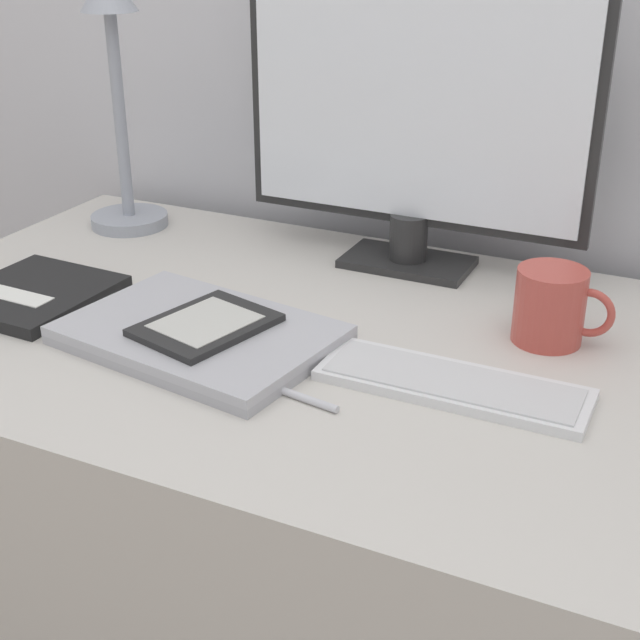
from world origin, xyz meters
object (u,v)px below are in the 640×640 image
ereader (206,325)px  coffee_mug (552,306)px  laptop (200,335)px  desk_lamp (117,87)px  monitor (414,124)px  pen (286,392)px  notebook (33,294)px  keyboard (452,384)px

ereader → coffee_mug: coffee_mug is taller
laptop → desk_lamp: bearing=136.7°
monitor → laptop: (-0.14, -0.36, -0.21)m
pen → notebook: bearing=169.2°
monitor → notebook: monitor is taller
desk_lamp → pen: size_ratio=3.03×
laptop → coffee_mug: 0.44m
ereader → notebook: ereader is taller
coffee_mug → pen: coffee_mug is taller
ereader → notebook: bearing=176.9°
monitor → pen: monitor is taller
laptop → notebook: bearing=177.1°
ereader → desk_lamp: 0.54m
monitor → keyboard: monitor is taller
laptop → notebook: size_ratio=1.71×
ereader → coffee_mug: (0.38, 0.20, 0.02)m
ereader → coffee_mug: 0.43m
keyboard → coffee_mug: (0.07, 0.17, 0.04)m
monitor → laptop: 0.44m
desk_lamp → pen: desk_lamp is taller
keyboard → ereader: ereader is taller
coffee_mug → pen: bearing=-131.6°
ereader → keyboard: bearing=4.7°
notebook → pen: notebook is taller
coffee_mug → monitor: bearing=146.3°
monitor → desk_lamp: (-0.50, -0.03, 0.02)m
laptop → monitor: bearing=68.4°
notebook → coffee_mug: bearing=15.0°
monitor → coffee_mug: size_ratio=4.22×
keyboard → pen: (-0.17, -0.09, -0.00)m
keyboard → coffee_mug: 0.19m
notebook → pen: 0.45m
desk_lamp → coffee_mug: bearing=-10.3°
desk_lamp → keyboard: bearing=-24.5°
laptop → coffee_mug: coffee_mug is taller
coffee_mug → laptop: bearing=-153.6°
keyboard → laptop: 0.32m
desk_lamp → ereader: bearing=-42.5°
monitor → keyboard: (0.18, -0.34, -0.21)m
laptop → pen: laptop is taller
keyboard → pen: 0.19m
ereader → notebook: 0.29m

